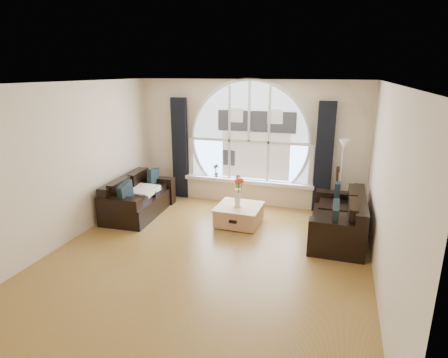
% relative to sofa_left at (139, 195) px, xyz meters
% --- Properties ---
extents(ground, '(5.00, 5.50, 0.01)m').
position_rel_sofa_left_xyz_m(ground, '(1.98, -1.35, -0.40)').
color(ground, brown).
rests_on(ground, ground).
extents(ceiling, '(5.00, 5.50, 0.01)m').
position_rel_sofa_left_xyz_m(ceiling, '(1.98, -1.35, 2.30)').
color(ceiling, silver).
rests_on(ceiling, ground).
extents(wall_back, '(5.00, 0.01, 2.70)m').
position_rel_sofa_left_xyz_m(wall_back, '(1.98, 1.40, 0.95)').
color(wall_back, beige).
rests_on(wall_back, ground).
extents(wall_front, '(5.00, 0.01, 2.70)m').
position_rel_sofa_left_xyz_m(wall_front, '(1.98, -4.10, 0.95)').
color(wall_front, beige).
rests_on(wall_front, ground).
extents(wall_left, '(0.01, 5.50, 2.70)m').
position_rel_sofa_left_xyz_m(wall_left, '(-0.52, -1.35, 0.95)').
color(wall_left, beige).
rests_on(wall_left, ground).
extents(wall_right, '(0.01, 5.50, 2.70)m').
position_rel_sofa_left_xyz_m(wall_right, '(4.48, -1.35, 0.95)').
color(wall_right, beige).
rests_on(wall_right, ground).
extents(attic_slope, '(0.92, 5.50, 0.72)m').
position_rel_sofa_left_xyz_m(attic_slope, '(4.18, -1.35, 1.95)').
color(attic_slope, silver).
rests_on(attic_slope, ground).
extents(arched_window, '(2.60, 0.06, 2.15)m').
position_rel_sofa_left_xyz_m(arched_window, '(1.98, 1.37, 1.23)').
color(arched_window, silver).
rests_on(arched_window, wall_back).
extents(window_sill, '(2.90, 0.22, 0.08)m').
position_rel_sofa_left_xyz_m(window_sill, '(1.98, 1.30, 0.11)').
color(window_sill, white).
rests_on(window_sill, wall_back).
extents(window_frame, '(2.76, 0.08, 2.15)m').
position_rel_sofa_left_xyz_m(window_frame, '(1.98, 1.34, 1.23)').
color(window_frame, white).
rests_on(window_frame, wall_back).
extents(neighbor_house, '(1.70, 0.02, 1.50)m').
position_rel_sofa_left_xyz_m(neighbor_house, '(2.13, 1.36, 1.10)').
color(neighbor_house, silver).
rests_on(neighbor_house, wall_back).
extents(curtain_left, '(0.35, 0.12, 2.30)m').
position_rel_sofa_left_xyz_m(curtain_left, '(0.38, 1.28, 0.75)').
color(curtain_left, black).
rests_on(curtain_left, ground).
extents(curtain_right, '(0.35, 0.12, 2.30)m').
position_rel_sofa_left_xyz_m(curtain_right, '(3.58, 1.28, 0.75)').
color(curtain_right, black).
rests_on(curtain_right, ground).
extents(sofa_left, '(0.94, 1.75, 0.76)m').
position_rel_sofa_left_xyz_m(sofa_left, '(0.00, 0.00, 0.00)').
color(sofa_left, black).
rests_on(sofa_left, ground).
extents(sofa_right, '(0.89, 1.77, 0.79)m').
position_rel_sofa_left_xyz_m(sofa_right, '(3.94, 0.02, 0.00)').
color(sofa_right, black).
rests_on(sofa_right, ground).
extents(coffee_chest, '(0.85, 0.85, 0.41)m').
position_rel_sofa_left_xyz_m(coffee_chest, '(2.11, 0.10, -0.20)').
color(coffee_chest, '#AE7F55').
rests_on(coffee_chest, ground).
extents(throw_blanket, '(0.59, 0.59, 0.10)m').
position_rel_sofa_left_xyz_m(throw_blanket, '(0.07, 0.03, 0.10)').
color(throw_blanket, silver).
rests_on(throw_blanket, sofa_left).
extents(vase_flowers, '(0.24, 0.24, 0.70)m').
position_rel_sofa_left_xyz_m(vase_flowers, '(2.09, 0.06, 0.36)').
color(vase_flowers, white).
rests_on(vase_flowers, coffee_chest).
extents(floor_lamp, '(0.24, 0.24, 1.60)m').
position_rel_sofa_left_xyz_m(floor_lamp, '(3.94, 1.00, 0.40)').
color(floor_lamp, '#B2B2B2').
rests_on(floor_lamp, ground).
extents(guitar, '(0.40, 0.31, 1.06)m').
position_rel_sofa_left_xyz_m(guitar, '(3.87, 1.14, 0.13)').
color(guitar, olive).
rests_on(guitar, ground).
extents(potted_plant, '(0.19, 0.16, 0.30)m').
position_rel_sofa_left_xyz_m(potted_plant, '(1.24, 1.30, 0.30)').
color(potted_plant, '#1E6023').
rests_on(potted_plant, window_sill).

